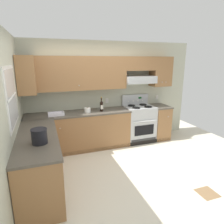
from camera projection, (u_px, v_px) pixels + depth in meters
The scene contains 11 objects.
ground_plane at pixel (110, 172), 3.80m from camera, with size 7.04×7.04×0.00m, color beige.
floor_accent_tile at pixel (207, 193), 3.19m from camera, with size 0.30×0.30×0.01m, color olive.
wall_back at pixel (105, 85), 4.95m from camera, with size 4.68×0.57×2.55m.
wall_left at pixel (12, 108), 3.15m from camera, with size 0.47×4.00×2.55m.
counter_back_run at pixel (94, 129), 4.82m from camera, with size 3.60×0.65×0.91m.
counter_left_run at pixel (40, 162), 3.28m from camera, with size 0.63×1.91×0.91m.
stove at pixel (139, 123), 5.22m from camera, with size 0.76×0.62×1.20m.
wine_bottle at pixel (101, 106), 4.67m from camera, with size 0.07×0.07×0.35m.
bowl at pixel (56, 114), 4.35m from camera, with size 0.35×0.21×0.07m.
bucket at pixel (39, 136), 2.85m from camera, with size 0.23×0.23×0.22m.
paper_towel_roll at pixel (88, 110), 4.59m from camera, with size 0.14×0.14×0.11m.
Camera 1 is at (-1.10, -3.20, 2.08)m, focal length 31.64 mm.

